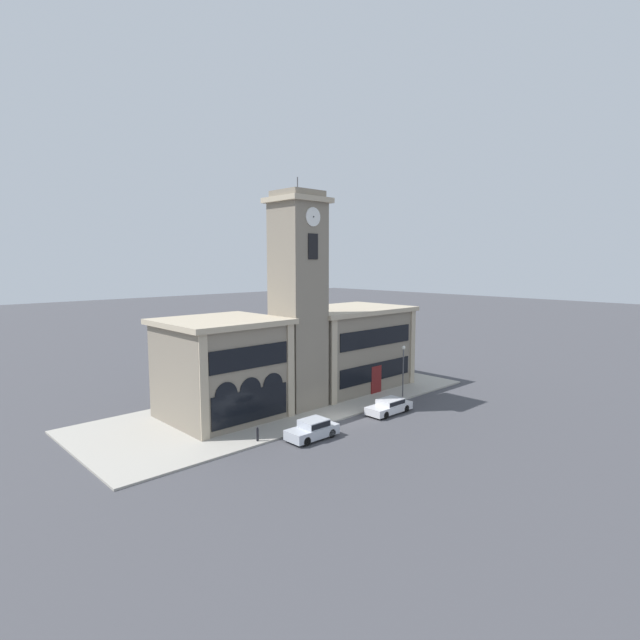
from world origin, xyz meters
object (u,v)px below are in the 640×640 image
Objects in this scene: parked_car_mid at (389,406)px; street_lamp at (403,363)px; parked_car_near at (313,429)px; bollard at (258,434)px.

parked_car_mid is 6.05m from street_lamp.
parked_car_mid is 0.91× the size of street_lamp.
street_lamp reaches higher than parked_car_near.
parked_car_mid is at bearing -155.52° from street_lamp.
parked_car_near is 14.55m from street_lamp.
parked_car_near is 0.81× the size of street_lamp.
parked_car_near is at bearing -31.03° from bollard.
bollard is (-12.84, 2.15, -0.01)m from parked_car_mid.
bollard is at bearing -179.82° from street_lamp.
street_lamp reaches higher than parked_car_mid.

